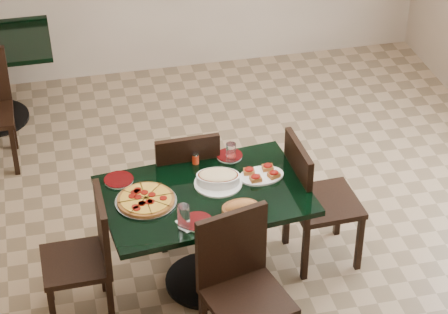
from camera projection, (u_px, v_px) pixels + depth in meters
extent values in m
plane|color=#866B4D|center=(227.00, 248.00, 6.19)|extent=(5.50, 5.50, 0.00)
cube|color=black|center=(205.00, 196.00, 5.49)|extent=(1.36, 0.95, 0.04)
cylinder|color=black|center=(206.00, 242.00, 5.70)|extent=(0.11, 0.11, 0.71)
cylinder|color=black|center=(206.00, 280.00, 5.89)|extent=(0.55, 0.55, 0.03)
cube|color=black|center=(183.00, 181.00, 6.10)|extent=(0.44, 0.44, 0.04)
cube|color=black|center=(188.00, 167.00, 5.81)|extent=(0.43, 0.05, 0.46)
cube|color=black|center=(203.00, 189.00, 6.42)|extent=(0.04, 0.04, 0.42)
cube|color=black|center=(215.00, 219.00, 6.12)|extent=(0.04, 0.04, 0.42)
cube|color=black|center=(153.00, 196.00, 6.34)|extent=(0.04, 0.04, 0.42)
cube|color=black|center=(163.00, 227.00, 6.05)|extent=(0.04, 0.04, 0.42)
cube|color=black|center=(248.00, 300.00, 5.08)|extent=(0.55, 0.55, 0.04)
cube|color=black|center=(232.00, 245.00, 5.09)|extent=(0.45, 0.15, 0.49)
cube|color=black|center=(260.00, 299.00, 5.44)|extent=(0.05, 0.05, 0.45)
cube|color=black|center=(324.00, 203.00, 5.87)|extent=(0.47, 0.47, 0.04)
cube|color=black|center=(298.00, 176.00, 5.68)|extent=(0.06, 0.45, 0.48)
cube|color=black|center=(359.00, 243.00, 5.89)|extent=(0.04, 0.04, 0.44)
cube|color=black|center=(305.00, 253.00, 5.81)|extent=(0.04, 0.04, 0.44)
cube|color=black|center=(338.00, 209.00, 6.20)|extent=(0.04, 0.04, 0.44)
cube|color=black|center=(286.00, 218.00, 6.12)|extent=(0.04, 0.04, 0.44)
cube|color=black|center=(76.00, 263.00, 5.42)|extent=(0.42, 0.42, 0.04)
cube|color=black|center=(103.00, 228.00, 5.32)|extent=(0.05, 0.42, 0.45)
cube|color=black|center=(48.00, 276.00, 5.65)|extent=(0.04, 0.04, 0.41)
cube|color=black|center=(103.00, 267.00, 5.72)|extent=(0.04, 0.04, 0.41)
cube|color=black|center=(53.00, 314.00, 5.36)|extent=(0.04, 0.04, 0.41)
cube|color=black|center=(111.00, 304.00, 5.44)|extent=(0.04, 0.04, 0.41)
cube|color=black|center=(14.00, 151.00, 6.83)|extent=(0.04, 0.04, 0.43)
cube|color=black|center=(13.00, 126.00, 7.13)|extent=(0.04, 0.04, 0.43)
cylinder|color=#B1B1B8|center=(146.00, 201.00, 5.39)|extent=(0.38, 0.38, 0.01)
cylinder|color=brown|center=(146.00, 200.00, 5.39)|extent=(0.36, 0.36, 0.02)
cylinder|color=gold|center=(146.00, 198.00, 5.38)|extent=(0.32, 0.32, 0.01)
cylinder|color=white|center=(218.00, 183.00, 5.55)|extent=(0.31, 0.31, 0.01)
ellipsoid|color=beige|center=(218.00, 175.00, 5.51)|extent=(0.28, 0.21, 0.04)
ellipsoid|color=#B06E30|center=(240.00, 207.00, 5.27)|extent=(0.21, 0.12, 0.08)
cylinder|color=white|center=(197.00, 222.00, 5.22)|extent=(0.19, 0.19, 0.01)
cylinder|color=#390305|center=(197.00, 221.00, 5.22)|extent=(0.19, 0.19, 0.00)
cylinder|color=white|center=(229.00, 156.00, 5.81)|extent=(0.17, 0.17, 0.01)
cylinder|color=#390305|center=(229.00, 155.00, 5.80)|extent=(0.17, 0.17, 0.00)
ellipsoid|color=#930807|center=(229.00, 155.00, 5.80)|extent=(0.05, 0.05, 0.02)
cylinder|color=white|center=(119.00, 180.00, 5.58)|extent=(0.19, 0.19, 0.01)
cylinder|color=#390305|center=(119.00, 179.00, 5.58)|extent=(0.19, 0.19, 0.00)
cube|color=white|center=(190.00, 223.00, 5.22)|extent=(0.17, 0.17, 0.00)
cube|color=#B1B1B8|center=(193.00, 222.00, 5.22)|extent=(0.06, 0.12, 0.00)
cylinder|color=white|center=(231.00, 153.00, 5.72)|extent=(0.07, 0.07, 0.14)
cylinder|color=white|center=(184.00, 217.00, 5.14)|extent=(0.08, 0.08, 0.16)
cylinder|color=red|center=(196.00, 159.00, 5.73)|extent=(0.04, 0.04, 0.07)
cylinder|color=#B1B1B8|center=(195.00, 154.00, 5.71)|extent=(0.05, 0.05, 0.01)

